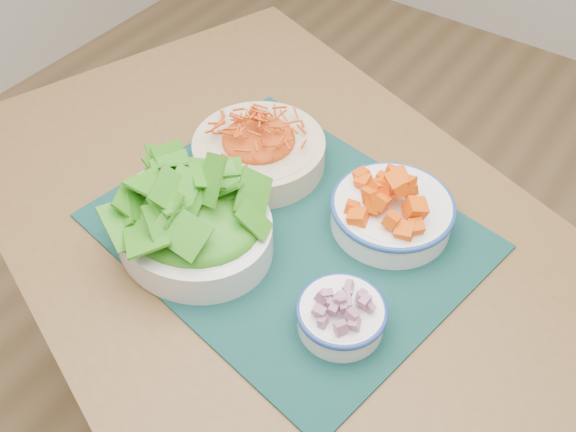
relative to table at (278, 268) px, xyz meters
The scene contains 6 objects.
table is the anchor object (origin of this frame).
placemat 0.12m from the table, 12.05° to the right, with size 0.52×0.43×0.00m, color black.
carrot_bowl 0.20m from the table, 138.51° to the left, with size 0.25×0.25×0.08m.
squash_bowl 0.23m from the table, 33.20° to the left, with size 0.19×0.19×0.09m.
lettuce_bowl 0.21m from the table, 126.19° to the right, with size 0.28×0.25×0.12m.
onion_bowl 0.25m from the table, 30.28° to the right, with size 0.13×0.13×0.06m.
Camera 1 is at (0.33, -0.53, 1.47)m, focal length 40.00 mm.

